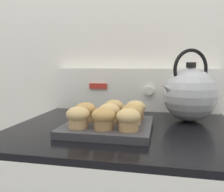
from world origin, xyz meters
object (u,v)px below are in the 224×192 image
Objects in this scene: muffin_r0_c0 at (78,117)px; muffin_r1_c0 at (85,112)px; muffin_pan at (109,126)px; muffin_r2_c2 at (136,109)px; muffin_r1_c1 at (109,113)px; muffin_r2_c1 at (114,109)px; muffin_r1_c2 at (132,114)px; tea_kettle at (190,94)px; muffin_r0_c2 at (129,119)px; muffin_r0_c1 at (104,118)px.

muffin_r0_c0 and muffin_r1_c0 have the same top height.
muffin_r2_c2 is at bearing 45.51° from muffin_pan.
muffin_r1_c1 is 0.08m from muffin_r2_c1.
muffin_r2_c1 is (-0.00, 0.08, 0.00)m from muffin_r1_c1.
muffin_r2_c1 is (-0.07, 0.07, 0.00)m from muffin_r1_c2.
muffin_r1_c2 is (0.07, 0.00, 0.04)m from muffin_pan.
muffin_r1_c2 is at bearing -45.85° from muffin_r2_c1.
muffin_r1_c0 is 0.38m from tea_kettle.
muffin_r0_c0 is at bearing -152.37° from muffin_r1_c2.
muffin_r1_c1 is (0.08, 0.07, 0.00)m from muffin_r0_c0.
muffin_pan is at bearing 134.49° from muffin_r0_c2.
muffin_r0_c0 is 1.00× the size of muffin_r0_c1.
muffin_r1_c0 is 0.15m from muffin_r1_c2.
muffin_r1_c1 is 1.00× the size of muffin_r1_c2.
muffin_r0_c0 is 0.08m from muffin_r0_c1.
muffin_r1_c0 and muffin_r2_c1 have the same top height.
muffin_r1_c1 is 0.32m from tea_kettle.
muffin_pan is 0.09m from muffin_r1_c2.
muffin_r1_c0 reaches higher than muffin_pan.
muffin_r1_c0 and muffin_r1_c2 have the same top height.
muffin_r0_c0 is 0.21m from muffin_r2_c2.
muffin_r1_c2 reaches higher than muffin_pan.
muffin_r2_c2 is at bearing 64.08° from muffin_r0_c1.
muffin_r2_c2 is (0.08, 0.08, 0.04)m from muffin_pan.
muffin_r1_c1 is at bearing 43.93° from muffin_r0_c0.
muffin_pan is 3.90× the size of muffin_r2_c1.
muffin_r1_c2 is 1.00× the size of muffin_r2_c1.
muffin_r2_c1 is (0.08, 0.08, 0.00)m from muffin_r1_c0.
muffin_r1_c1 is at bearing 134.70° from muffin_r0_c2.
muffin_r1_c0 is 0.08m from muffin_r1_c1.
tea_kettle is at bearing 21.26° from muffin_r2_c1.
muffin_r1_c0 is at bearing 153.24° from muffin_r0_c2.
muffin_r0_c2 is (0.15, 0.00, 0.00)m from muffin_r0_c0.
muffin_r1_c0 is at bearing -136.27° from muffin_r2_c1.
tea_kettle reaches higher than muffin_pan.
muffin_pan is 0.11m from muffin_r0_c2.
muffin_pan is at bearing -134.49° from muffin_r2_c2.
tea_kettle is at bearing 28.47° from muffin_r2_c2.
tea_kettle reaches higher than muffin_r1_c0.
tea_kettle is (0.19, 0.18, 0.05)m from muffin_r1_c2.
muffin_r0_c0 is 1.00× the size of muffin_r0_c2.
muffin_r0_c0 and muffin_r0_c1 have the same top height.
muffin_r0_c0 is 1.00× the size of muffin_r2_c1.
muffin_r0_c2 is 1.00× the size of muffin_r2_c2.
muffin_r0_c2 and muffin_r2_c1 have the same top height.
muffin_r0_c1 is 0.07m from muffin_r0_c2.
muffin_r1_c0 is at bearing -152.49° from tea_kettle.
muffin_pan is 0.09m from muffin_r2_c1.
muffin_r0_c1 is 1.00× the size of muffin_r1_c2.
muffin_r2_c1 is at bearing -158.74° from tea_kettle.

